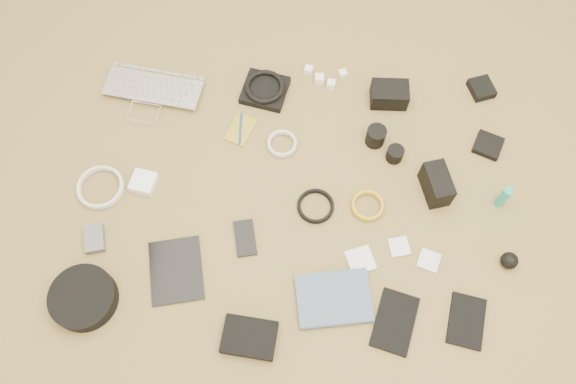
{
  "coord_description": "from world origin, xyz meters",
  "views": [
    {
      "loc": [
        0.01,
        -0.74,
        1.72
      ],
      "look_at": [
        -0.02,
        0.02,
        0.02
      ],
      "focal_mm": 35.0,
      "sensor_mm": 36.0,
      "label": 1
    }
  ],
  "objects_px": {
    "laptop": "(150,99)",
    "headphone_case": "(84,298)",
    "dslr_camera": "(389,95)",
    "tablet": "(176,270)",
    "phone": "(245,238)",
    "paperback": "(338,326)"
  },
  "relations": [
    {
      "from": "dslr_camera",
      "to": "tablet",
      "type": "xyz_separation_m",
      "value": [
        -0.69,
        -0.67,
        -0.03
      ]
    },
    {
      "from": "dslr_camera",
      "to": "tablet",
      "type": "distance_m",
      "value": 0.96
    },
    {
      "from": "laptop",
      "to": "phone",
      "type": "xyz_separation_m",
      "value": [
        0.38,
        -0.51,
        -0.01
      ]
    },
    {
      "from": "paperback",
      "to": "tablet",
      "type": "bearing_deg",
      "value": 64.89
    },
    {
      "from": "phone",
      "to": "paperback",
      "type": "bearing_deg",
      "value": -53.45
    },
    {
      "from": "laptop",
      "to": "headphone_case",
      "type": "height_order",
      "value": "headphone_case"
    },
    {
      "from": "paperback",
      "to": "phone",
      "type": "bearing_deg",
      "value": 39.63
    },
    {
      "from": "headphone_case",
      "to": "laptop",
      "type": "bearing_deg",
      "value": 82.45
    },
    {
      "from": "phone",
      "to": "headphone_case",
      "type": "relative_size",
      "value": 0.61
    },
    {
      "from": "laptop",
      "to": "tablet",
      "type": "xyz_separation_m",
      "value": [
        0.17,
        -0.63,
        -0.01
      ]
    },
    {
      "from": "dslr_camera",
      "to": "tablet",
      "type": "height_order",
      "value": "dslr_camera"
    },
    {
      "from": "tablet",
      "to": "paperback",
      "type": "distance_m",
      "value": 0.53
    },
    {
      "from": "tablet",
      "to": "laptop",
      "type": "bearing_deg",
      "value": 93.99
    },
    {
      "from": "laptop",
      "to": "phone",
      "type": "relative_size",
      "value": 2.88
    },
    {
      "from": "dslr_camera",
      "to": "tablet",
      "type": "bearing_deg",
      "value": -136.22
    },
    {
      "from": "headphone_case",
      "to": "dslr_camera",
      "type": "bearing_deg",
      "value": 38.84
    },
    {
      "from": "laptop",
      "to": "tablet",
      "type": "relative_size",
      "value": 1.69
    },
    {
      "from": "laptop",
      "to": "phone",
      "type": "distance_m",
      "value": 0.64
    },
    {
      "from": "dslr_camera",
      "to": "headphone_case",
      "type": "xyz_separation_m",
      "value": [
        -0.96,
        -0.77,
        -0.01
      ]
    },
    {
      "from": "phone",
      "to": "laptop",
      "type": "bearing_deg",
      "value": 115.39
    },
    {
      "from": "tablet",
      "to": "phone",
      "type": "bearing_deg",
      "value": 17.87
    },
    {
      "from": "dslr_camera",
      "to": "laptop",
      "type": "bearing_deg",
      "value": -177.68
    }
  ]
}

